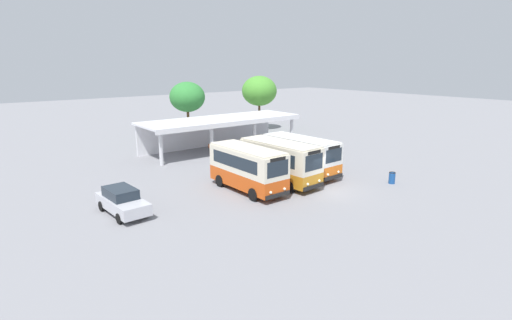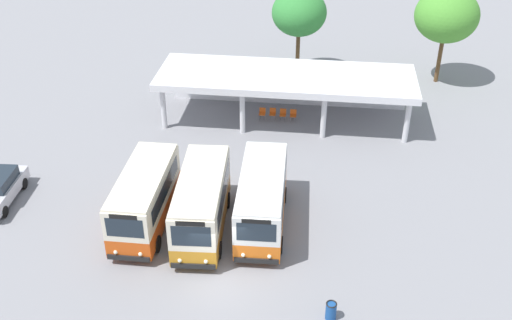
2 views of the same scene
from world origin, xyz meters
name	(u,v)px [view 1 (image 1 of 2)]	position (x,y,z in m)	size (l,w,h in m)	color
ground_plane	(326,191)	(0.00, 0.00, 0.00)	(180.00, 180.00, 0.00)	gray
city_bus_nearest_orange	(248,167)	(-4.44, 3.65, 1.78)	(2.38, 6.73, 3.22)	black
city_bus_second_in_row	(280,161)	(-1.41, 3.58, 1.80)	(2.70, 7.05, 3.26)	black
city_bus_middle_cream	(300,154)	(1.62, 4.42, 1.72)	(2.60, 7.21, 3.11)	black
parked_car_flank	(122,201)	(-13.28, 4.80, 0.83)	(2.02, 4.52, 1.62)	black
terminal_canopy	(218,125)	(1.88, 17.26, 2.64)	(17.47, 5.63, 3.40)	silver
waiting_chair_end_by_column	(211,147)	(0.30, 16.34, 0.52)	(0.44, 0.44, 0.86)	slate
waiting_chair_second_from_end	(216,146)	(1.03, 16.39, 0.52)	(0.44, 0.44, 0.86)	slate
waiting_chair_middle_seat	(222,145)	(1.75, 16.36, 0.52)	(0.44, 0.44, 0.86)	slate
waiting_chair_fourth_seat	(228,145)	(2.47, 16.34, 0.52)	(0.44, 0.44, 0.86)	slate
roadside_tree_behind_canopy	(187,97)	(2.22, 24.55, 5.09)	(4.26, 4.26, 6.92)	brown
roadside_tree_east_of_canopy	(259,91)	(13.28, 24.42, 5.36)	(4.78, 4.78, 7.40)	brown
litter_bin_apron	(392,178)	(5.38, -1.89, 0.46)	(0.49, 0.49, 0.90)	#19478C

